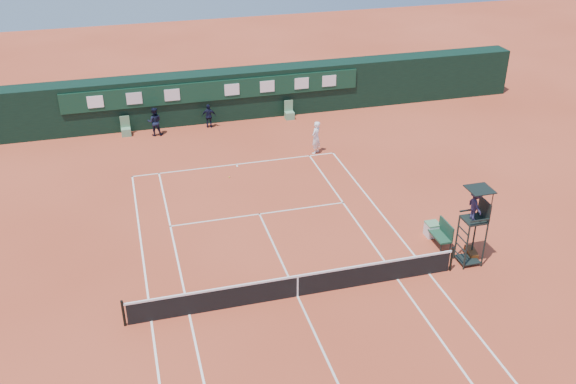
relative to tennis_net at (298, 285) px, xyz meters
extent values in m
plane|color=#C44C2E|center=(0.00, 0.00, -0.51)|extent=(90.00, 90.00, 0.00)
cube|color=silver|center=(0.00, 11.88, -0.50)|extent=(11.05, 0.08, 0.01)
cube|color=white|center=(5.49, 0.00, -0.50)|extent=(0.08, 23.85, 0.01)
cube|color=white|center=(-5.49, 0.00, -0.50)|extent=(0.08, 23.85, 0.01)
cube|color=silver|center=(4.12, 0.00, -0.50)|extent=(0.08, 23.85, 0.01)
cube|color=white|center=(-4.12, 0.00, -0.50)|extent=(0.08, 23.85, 0.01)
cube|color=silver|center=(0.00, 6.40, -0.50)|extent=(8.31, 0.08, 0.01)
cube|color=silver|center=(0.00, 0.00, -0.50)|extent=(0.08, 12.88, 0.01)
cube|color=silver|center=(0.00, 11.73, -0.50)|extent=(0.08, 0.30, 0.01)
cube|color=black|center=(0.00, 0.00, -0.06)|extent=(12.60, 0.04, 0.90)
cube|color=white|center=(0.00, 0.00, 0.42)|extent=(12.80, 0.06, 0.08)
cube|color=white|center=(0.00, 0.00, -0.05)|extent=(0.06, 0.05, 0.92)
cylinder|color=black|center=(6.40, 0.00, 0.04)|extent=(0.10, 0.10, 1.10)
cylinder|color=black|center=(-6.40, 0.00, 0.04)|extent=(0.10, 0.10, 1.10)
cube|color=black|center=(0.00, 18.75, 0.99)|extent=(40.00, 1.50, 3.00)
cube|color=#0D3321|center=(0.00, 17.94, 1.59)|extent=(18.00, 0.10, 1.20)
cube|color=white|center=(-7.00, 17.87, 1.59)|extent=(0.90, 0.04, 0.70)
cube|color=silver|center=(-4.80, 17.87, 1.59)|extent=(0.90, 0.04, 0.70)
cube|color=silver|center=(-2.60, 17.87, 1.59)|extent=(0.90, 0.04, 0.70)
cube|color=white|center=(1.00, 17.87, 1.59)|extent=(0.90, 0.04, 0.70)
cube|color=white|center=(3.20, 17.87, 1.59)|extent=(0.90, 0.04, 0.70)
cube|color=white|center=(5.40, 17.87, 1.59)|extent=(0.90, 0.04, 0.70)
cube|color=white|center=(7.20, 17.87, 1.59)|extent=(0.90, 0.04, 0.70)
cube|color=#60936A|center=(-5.50, 17.45, -0.28)|extent=(0.55, 0.50, 0.46)
cube|color=#537F57|center=(-5.50, 17.67, 0.29)|extent=(0.55, 0.06, 0.70)
cube|color=#63986F|center=(4.50, 17.45, -0.28)|extent=(0.55, 0.50, 0.46)
cube|color=#598861|center=(4.50, 17.67, 0.29)|extent=(0.55, 0.06, 0.70)
cylinder|color=black|center=(6.96, -0.07, 0.49)|extent=(0.07, 0.07, 2.00)
cylinder|color=black|center=(6.96, 0.73, 0.49)|extent=(0.07, 0.07, 2.00)
cylinder|color=black|center=(7.76, -0.07, 0.49)|extent=(0.07, 0.07, 2.00)
cylinder|color=black|center=(7.76, 0.73, 0.49)|extent=(0.07, 0.07, 2.00)
cube|color=black|center=(7.36, 0.33, 1.53)|extent=(0.85, 0.85, 0.08)
cube|color=black|center=(7.76, 0.33, 1.94)|extent=(0.06, 0.85, 0.80)
cube|color=black|center=(7.36, -0.09, 1.74)|extent=(0.85, 0.05, 0.06)
cube|color=black|center=(7.36, 0.75, 1.74)|extent=(0.85, 0.05, 0.06)
cylinder|color=black|center=(7.76, -0.07, 2.39)|extent=(0.04, 0.04, 1.00)
cylinder|color=black|center=(7.76, 0.73, 2.39)|extent=(0.04, 0.04, 1.00)
cube|color=black|center=(7.41, 0.33, 2.89)|extent=(0.95, 0.95, 0.04)
cube|color=black|center=(7.36, 0.33, -0.36)|extent=(0.80, 0.80, 0.05)
cube|color=black|center=(6.96, 0.33, -0.11)|extent=(0.04, 0.80, 0.04)
cube|color=black|center=(6.96, 0.33, 0.29)|extent=(0.04, 0.80, 0.04)
cube|color=black|center=(6.96, 0.33, 0.69)|extent=(0.04, 0.80, 0.04)
cube|color=black|center=(6.96, 0.33, 1.09)|extent=(0.04, 0.80, 0.04)
imported|color=#1E1B37|center=(7.31, 0.33, 2.21)|extent=(0.47, 0.82, 1.28)
cube|color=#1B452F|center=(6.84, 1.82, -0.06)|extent=(0.55, 1.20, 0.08)
cube|color=#173A28|center=(7.09, 1.82, 0.29)|extent=(0.06, 1.20, 0.60)
cylinder|color=black|center=(6.62, 1.27, -0.30)|extent=(0.04, 0.04, 0.41)
cylinder|color=black|center=(7.06, 1.27, -0.30)|extent=(0.04, 0.04, 0.41)
cylinder|color=black|center=(6.62, 2.37, -0.30)|extent=(0.04, 0.04, 0.41)
cylinder|color=black|center=(7.06, 2.37, -0.30)|extent=(0.04, 0.04, 0.41)
cube|color=black|center=(7.73, 0.69, -0.36)|extent=(0.51, 0.87, 0.31)
cube|color=silver|center=(6.87, 2.59, -0.21)|extent=(0.55, 0.55, 0.60)
cube|color=#59885D|center=(6.87, 2.59, 0.11)|extent=(0.57, 0.57, 0.05)
sphere|color=yellow|center=(-0.65, 10.44, -0.47)|extent=(0.07, 0.07, 0.07)
imported|color=white|center=(4.55, 12.16, 0.43)|extent=(0.80, 0.80, 1.87)
imported|color=black|center=(-3.81, 17.06, 0.35)|extent=(0.91, 0.75, 1.72)
imported|color=black|center=(-0.56, 17.40, 0.23)|extent=(0.91, 0.52, 1.47)
camera|label=1|loc=(-5.51, -18.76, 14.56)|focal=40.00mm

